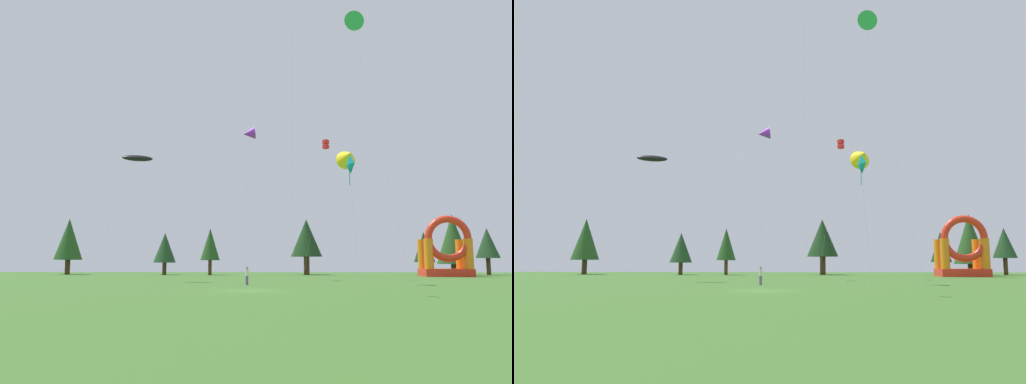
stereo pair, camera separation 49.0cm
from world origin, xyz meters
TOP-DOWN VIEW (x-y plane):
  - ground_plane at (0.00, 0.00)m, footprint 120.00×120.00m
  - kite_yellow_delta at (8.47, 10.57)m, footprint 2.95×2.27m
  - kite_purple_delta at (-1.18, 21.50)m, footprint 1.76×3.63m
  - kite_green_delta at (8.24, 4.99)m, footprint 5.13×1.86m
  - kite_teal_diamond at (6.33, -4.09)m, footprint 1.03×1.98m
  - kite_black_parafoil at (-12.42, 15.82)m, footprint 5.98×2.26m
  - kite_red_box at (7.61, 21.84)m, footprint 3.08×2.93m
  - person_near_camera at (-0.65, 8.49)m, footprint 0.38×0.38m
  - inflatable_yellow_castle at (24.40, 33.15)m, footprint 6.30×4.19m
  - tree_row_0 at (-30.24, 42.81)m, footprint 4.26×4.26m
  - tree_row_1 at (-14.78, 40.97)m, footprint 3.35×3.35m
  - tree_row_2 at (-7.85, 40.24)m, footprint 2.88×2.88m
  - tree_row_3 at (6.50, 41.84)m, footprint 4.69×4.69m
  - tree_row_4 at (24.83, 44.71)m, footprint 3.16×3.16m
  - tree_row_5 at (27.71, 40.12)m, footprint 4.67×4.67m
  - tree_row_6 at (33.17, 41.45)m, footprint 3.41×3.41m

SIDE VIEW (x-z plane):
  - ground_plane at x=0.00m, z-range 0.00..0.00m
  - person_near_camera at x=-0.65m, z-range 0.15..1.70m
  - inflatable_yellow_castle at x=24.40m, z-range -0.99..6.99m
  - tree_row_1 at x=-14.78m, z-range 0.86..7.12m
  - tree_row_4 at x=24.83m, z-range 0.89..7.42m
  - tree_row_2 at x=-7.85m, z-range 1.02..7.90m
  - tree_row_6 at x=33.17m, z-range 1.17..8.09m
  - tree_row_5 at x=27.71m, z-range 0.77..9.61m
  - tree_row_0 at x=-30.24m, z-range 1.07..9.66m
  - tree_row_3 at x=6.50m, z-range 1.28..9.59m
  - kite_teal_diamond at x=6.33m, z-range 3.68..12.02m
  - kite_yellow_delta at x=8.47m, z-range 5.20..17.77m
  - kite_black_parafoil at x=-12.42m, z-range 6.04..19.09m
  - kite_red_box at x=7.61m, z-range 7.32..23.10m
  - kite_purple_delta at x=-1.18m, z-range 7.85..25.19m
  - kite_green_delta at x=8.24m, z-range 10.35..32.91m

